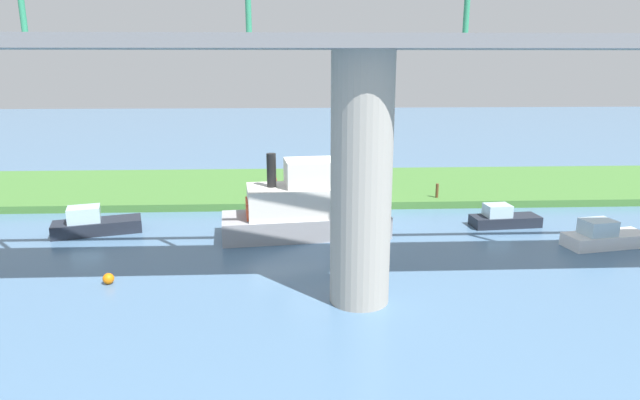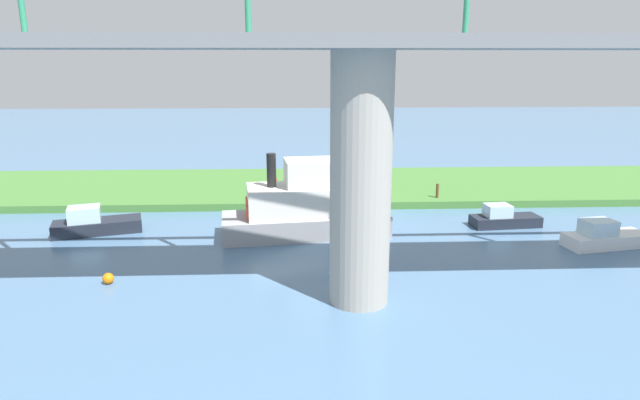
# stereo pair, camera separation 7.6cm
# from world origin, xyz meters

# --- Properties ---
(ground_plane) EXTENTS (160.00, 160.00, 0.00)m
(ground_plane) POSITION_xyz_m (0.00, 0.00, 0.00)
(ground_plane) COLOR #4C7093
(grassy_bank) EXTENTS (80.00, 12.00, 0.50)m
(grassy_bank) POSITION_xyz_m (0.00, -6.00, 0.25)
(grassy_bank) COLOR #427533
(grassy_bank) RESTS_ON ground
(bridge_pylon) EXTENTS (2.45, 2.45, 10.17)m
(bridge_pylon) POSITION_xyz_m (0.53, 14.16, 5.08)
(bridge_pylon) COLOR #9E998E
(bridge_pylon) RESTS_ON ground
(bridge_span) EXTENTS (61.94, 4.30, 3.25)m
(bridge_span) POSITION_xyz_m (0.53, 14.14, 10.66)
(bridge_span) COLOR slate
(bridge_span) RESTS_ON bridge_pylon
(person_on_bank) EXTENTS (0.51, 0.51, 1.39)m
(person_on_bank) POSITION_xyz_m (4.65, -2.65, 1.20)
(person_on_bank) COLOR #2D334C
(person_on_bank) RESTS_ON grassy_bank
(mooring_post) EXTENTS (0.20, 0.20, 0.98)m
(mooring_post) POSITION_xyz_m (-6.64, -1.15, 0.99)
(mooring_post) COLOR brown
(mooring_post) RESTS_ON grassy_bank
(skiff_small) EXTENTS (9.69, 4.22, 4.80)m
(skiff_small) POSITION_xyz_m (2.27, 5.25, 1.78)
(skiff_small) COLOR #99999E
(skiff_small) RESTS_ON ground
(houseboat_blue) EXTENTS (5.16, 3.06, 1.62)m
(houseboat_blue) POSITION_xyz_m (14.83, 4.38, 0.58)
(houseboat_blue) COLOR #1E232D
(houseboat_blue) RESTS_ON ground
(motorboat_white) EXTENTS (4.21, 1.84, 1.36)m
(motorboat_white) POSITION_xyz_m (-9.38, 4.07, 0.49)
(motorboat_white) COLOR #1E232D
(motorboat_white) RESTS_ON ground
(riverboat_paddlewheel) EXTENTS (4.76, 2.40, 1.51)m
(riverboat_paddlewheel) POSITION_xyz_m (-13.43, 7.95, 0.54)
(riverboat_paddlewheel) COLOR white
(riverboat_paddlewheel) RESTS_ON ground
(marker_buoy) EXTENTS (0.50, 0.50, 0.50)m
(marker_buoy) POSITION_xyz_m (11.59, 11.94, 0.25)
(marker_buoy) COLOR orange
(marker_buoy) RESTS_ON ground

